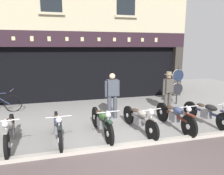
# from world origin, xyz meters

# --- Properties ---
(ground) EXTENTS (21.78, 22.00, 0.18)m
(ground) POSITION_xyz_m (0.00, -0.98, -0.04)
(ground) COLOR gray
(shop_facade) EXTENTS (10.08, 4.42, 6.30)m
(shop_facade) POSITION_xyz_m (0.00, 7.01, 1.71)
(shop_facade) COLOR black
(shop_facade) RESTS_ON ground
(motorcycle_far_left) EXTENTS (0.62, 2.01, 0.93)m
(motorcycle_far_left) POSITION_xyz_m (-2.83, 0.89, 0.44)
(motorcycle_far_left) COLOR black
(motorcycle_far_left) RESTS_ON ground
(motorcycle_left) EXTENTS (0.62, 1.99, 0.93)m
(motorcycle_left) POSITION_xyz_m (-1.60, 0.89, 0.43)
(motorcycle_left) COLOR black
(motorcycle_left) RESTS_ON ground
(motorcycle_center_left) EXTENTS (0.62, 2.07, 0.93)m
(motorcycle_center_left) POSITION_xyz_m (-0.36, 0.98, 0.43)
(motorcycle_center_left) COLOR black
(motorcycle_center_left) RESTS_ON ground
(motorcycle_center) EXTENTS (0.62, 2.05, 0.91)m
(motorcycle_center) POSITION_xyz_m (0.82, 0.94, 0.42)
(motorcycle_center) COLOR black
(motorcycle_center) RESTS_ON ground
(motorcycle_center_right) EXTENTS (0.62, 2.11, 0.93)m
(motorcycle_center_right) POSITION_xyz_m (2.01, 0.89, 0.43)
(motorcycle_center_right) COLOR black
(motorcycle_center_right) RESTS_ON ground
(motorcycle_right) EXTENTS (0.62, 2.05, 0.90)m
(motorcycle_right) POSITION_xyz_m (3.26, 0.96, 0.42)
(motorcycle_right) COLOR black
(motorcycle_right) RESTS_ON ground
(salesman_left) EXTENTS (0.56, 0.26, 1.67)m
(salesman_left) POSITION_xyz_m (0.34, 2.38, 0.93)
(salesman_left) COLOR #3D424C
(salesman_left) RESTS_ON ground
(shopkeeper_center) EXTENTS (0.55, 0.35, 1.62)m
(shopkeeper_center) POSITION_xyz_m (2.76, 2.68, 0.90)
(shopkeeper_center) COLOR #47423D
(shopkeeper_center) RESTS_ON ground
(tyre_sign_pole) EXTENTS (0.56, 0.06, 1.71)m
(tyre_sign_pole) POSITION_xyz_m (3.71, 3.51, 1.01)
(tyre_sign_pole) COLOR #232328
(tyre_sign_pole) RESTS_ON ground
(advert_board_near) EXTENTS (0.81, 0.03, 0.93)m
(advert_board_near) POSITION_xyz_m (-1.36, 5.40, 1.82)
(advert_board_near) COLOR silver
(advert_board_far) EXTENTS (0.83, 0.03, 0.89)m
(advert_board_far) POSITION_xyz_m (-2.66, 5.40, 1.89)
(advert_board_far) COLOR beige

